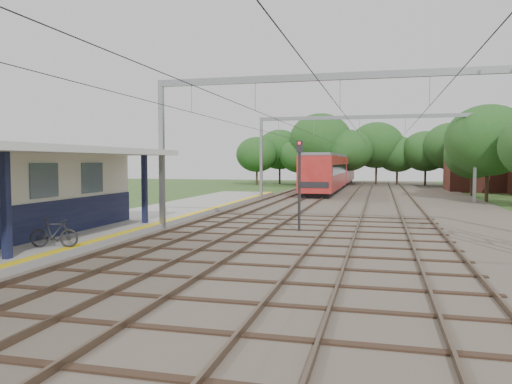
# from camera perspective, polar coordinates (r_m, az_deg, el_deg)

# --- Properties ---
(ground) EXTENTS (160.00, 160.00, 0.00)m
(ground) POSITION_cam_1_polar(r_m,az_deg,el_deg) (8.79, -22.42, -18.51)
(ground) COLOR #2D4C1E
(ground) RESTS_ON ground
(ballast_bed) EXTENTS (18.00, 90.00, 0.10)m
(ballast_bed) POSITION_cam_1_polar(r_m,az_deg,el_deg) (36.67, 12.55, -1.59)
(ballast_bed) COLOR #473D33
(ballast_bed) RESTS_ON ground
(platform) EXTENTS (5.00, 52.00, 0.35)m
(platform) POSITION_cam_1_polar(r_m,az_deg,el_deg) (24.18, -17.03, -3.97)
(platform) COLOR gray
(platform) RESTS_ON ground
(yellow_stripe) EXTENTS (0.45, 52.00, 0.01)m
(yellow_stripe) POSITION_cam_1_polar(r_m,az_deg,el_deg) (23.08, -12.24, -3.79)
(yellow_stripe) COLOR yellow
(yellow_stripe) RESTS_ON platform
(rail_tracks) EXTENTS (11.80, 88.00, 0.15)m
(rail_tracks) POSITION_cam_1_polar(r_m,az_deg,el_deg) (36.81, 8.66, -1.33)
(rail_tracks) COLOR brown
(rail_tracks) RESTS_ON ballast_bed
(catenary_system) EXTENTS (17.22, 88.00, 7.00)m
(catenary_system) POSITION_cam_1_polar(r_m,az_deg,el_deg) (31.92, 11.35, 7.49)
(catenary_system) COLOR gray
(catenary_system) RESTS_ON ground
(tree_band) EXTENTS (31.72, 30.88, 8.82)m
(tree_band) POSITION_cam_1_polar(r_m,az_deg,el_deg) (63.68, 13.10, 4.91)
(tree_band) COLOR #382619
(tree_band) RESTS_ON ground
(house_far) EXTENTS (8.00, 6.12, 8.66)m
(house_far) POSITION_cam_1_polar(r_m,az_deg,el_deg) (59.57, 24.79, 3.16)
(house_far) COLOR brown
(house_far) RESTS_ON ground
(bicycle) EXTENTS (1.71, 0.85, 0.99)m
(bicycle) POSITION_cam_1_polar(r_m,az_deg,el_deg) (18.20, -22.09, -4.37)
(bicycle) COLOR black
(bicycle) RESTS_ON platform
(train) EXTENTS (3.00, 37.29, 3.93)m
(train) POSITION_cam_1_polar(r_m,az_deg,el_deg) (60.58, 8.90, 2.45)
(train) COLOR black
(train) RESTS_ON ballast_bed
(signal_post) EXTENTS (0.32, 0.28, 4.19)m
(signal_post) POSITION_cam_1_polar(r_m,az_deg,el_deg) (22.64, 4.98, 1.84)
(signal_post) COLOR black
(signal_post) RESTS_ON ground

